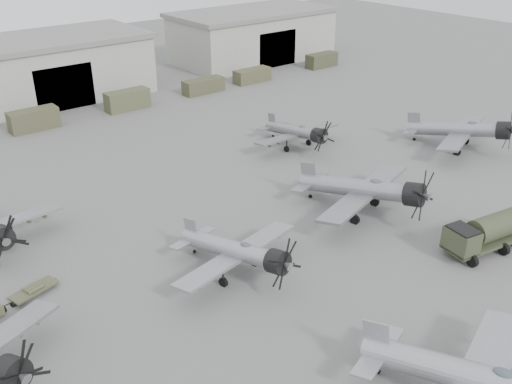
# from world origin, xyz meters

# --- Properties ---
(ground) EXTENTS (220.00, 220.00, 0.00)m
(ground) POSITION_xyz_m (0.00, 0.00, 0.00)
(ground) COLOR #545452
(ground) RESTS_ON ground
(hangar_center) EXTENTS (29.00, 14.80, 8.70)m
(hangar_center) POSITION_xyz_m (0.00, 61.96, 4.37)
(hangar_center) COLOR #ABACA1
(hangar_center) RESTS_ON ground
(hangar_right) EXTENTS (29.00, 14.80, 8.70)m
(hangar_right) POSITION_xyz_m (38.00, 61.96, 4.37)
(hangar_right) COLOR #ABACA1
(hangar_right) RESTS_ON ground
(support_truck_3) EXTENTS (5.96, 2.20, 2.59)m
(support_truck_3) POSITION_xyz_m (-6.38, 50.00, 1.30)
(support_truck_3) COLOR #43432C
(support_truck_3) RESTS_ON ground
(support_truck_4) EXTENTS (6.04, 2.20, 2.63)m
(support_truck_4) POSITION_xyz_m (6.47, 50.00, 1.32)
(support_truck_4) COLOR #474A30
(support_truck_4) RESTS_ON ground
(support_truck_5) EXTENTS (6.39, 2.20, 2.10)m
(support_truck_5) POSITION_xyz_m (19.00, 50.00, 1.05)
(support_truck_5) COLOR #41422B
(support_truck_5) RESTS_ON ground
(support_truck_6) EXTENTS (6.20, 2.20, 2.12)m
(support_truck_6) POSITION_xyz_m (28.33, 50.00, 1.06)
(support_truck_6) COLOR #46462E
(support_truck_6) RESTS_ON ground
(support_truck_7) EXTENTS (5.88, 2.20, 2.36)m
(support_truck_7) POSITION_xyz_m (43.75, 50.00, 1.18)
(support_truck_7) COLOR #3A3D28
(support_truck_7) RESTS_ON ground
(aircraft_near_1) EXTENTS (13.91, 12.52, 5.57)m
(aircraft_near_1) POSITION_xyz_m (-3.70, -9.97, 2.53)
(aircraft_near_1) COLOR #9B9EA4
(aircraft_near_1) RESTS_ON ground
(aircraft_mid_1) EXTENTS (11.74, 10.57, 4.66)m
(aircraft_mid_1) POSITION_xyz_m (-5.72, 8.72, 2.12)
(aircraft_mid_1) COLOR #92949A
(aircraft_mid_1) RESTS_ON ground
(aircraft_mid_2) EXTENTS (13.78, 12.40, 5.50)m
(aircraft_mid_2) POSITION_xyz_m (8.97, 9.20, 2.50)
(aircraft_mid_2) COLOR gray
(aircraft_mid_2) RESTS_ON ground
(aircraft_mid_3) EXTENTS (13.10, 11.81, 5.28)m
(aircraft_mid_3) POSITION_xyz_m (29.34, 12.65, 2.40)
(aircraft_mid_3) COLOR gray
(aircraft_mid_3) RESTS_ON ground
(aircraft_far_1) EXTENTS (11.10, 9.99, 4.45)m
(aircraft_far_1) POSITION_xyz_m (14.93, 24.67, 2.02)
(aircraft_far_1) COLOR gray
(aircraft_far_1) RESTS_ON ground
(fuel_tanker) EXTENTS (8.03, 3.84, 2.97)m
(fuel_tanker) POSITION_xyz_m (11.84, -0.71, 1.70)
(fuel_tanker) COLOR #343A26
(fuel_tanker) RESTS_ON ground
(tug_trailer) EXTENTS (5.98, 2.60, 1.19)m
(tug_trailer) POSITION_xyz_m (-20.63, 15.62, 0.44)
(tug_trailer) COLOR #45482F
(tug_trailer) RESTS_ON ground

